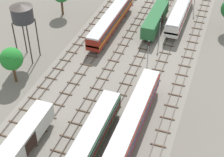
# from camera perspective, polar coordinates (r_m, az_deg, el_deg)

# --- Properties ---
(ground_plane) EXTENTS (480.00, 480.00, 0.00)m
(ground_plane) POSITION_cam_1_polar(r_m,az_deg,el_deg) (80.63, 5.47, 8.52)
(ground_plane) COLOR slate
(ballast_bed) EXTENTS (26.26, 176.00, 0.01)m
(ballast_bed) POSITION_cam_1_polar(r_m,az_deg,el_deg) (80.63, 5.47, 8.52)
(ballast_bed) COLOR gray
(ballast_bed) RESTS_ON ground
(track_far_left) EXTENTS (2.40, 126.00, 0.29)m
(track_far_left) POSITION_cam_1_polar(r_m,az_deg,el_deg) (84.35, -1.76, 10.21)
(track_far_left) COLOR #47382D
(track_far_left) RESTS_ON ground
(track_left) EXTENTS (2.40, 126.00, 0.29)m
(track_left) POSITION_cam_1_polar(r_m,az_deg,el_deg) (83.01, 1.15, 9.72)
(track_left) COLOR #47382D
(track_left) RESTS_ON ground
(track_centre_left) EXTENTS (2.40, 126.00, 0.29)m
(track_centre_left) POSITION_cam_1_polar(r_m,az_deg,el_deg) (81.89, 4.14, 9.20)
(track_centre_left) COLOR #47382D
(track_centre_left) RESTS_ON ground
(track_centre) EXTENTS (2.40, 126.00, 0.29)m
(track_centre) POSITION_cam_1_polar(r_m,az_deg,el_deg) (80.99, 7.19, 8.64)
(track_centre) COLOR #47382D
(track_centre) RESTS_ON ground
(track_centre_right) EXTENTS (2.40, 126.00, 0.29)m
(track_centre_right) POSITION_cam_1_polar(r_m,az_deg,el_deg) (80.33, 10.30, 8.04)
(track_centre_right) COLOR #47382D
(track_centre_right) RESTS_ON ground
(track_right) EXTENTS (2.40, 126.00, 0.29)m
(track_right) POSITION_cam_1_polar(r_m,az_deg,el_deg) (79.92, 13.43, 7.41)
(track_right) COLOR #47382D
(track_right) RESTS_ON ground
(freight_boxcar_left_nearest) EXTENTS (2.87, 14.00, 3.60)m
(freight_boxcar_left_nearest) POSITION_cam_1_polar(r_m,az_deg,el_deg) (51.48, -14.33, -9.74)
(freight_boxcar_left_nearest) COLOR white
(freight_boxcar_left_nearest) RESTS_ON ground
(passenger_coach_centre_near) EXTENTS (2.96, 22.00, 3.80)m
(passenger_coach_centre_near) POSITION_cam_1_polar(r_m,az_deg,el_deg) (48.86, -4.42, -11.32)
(passenger_coach_centre_near) COLOR #286638
(passenger_coach_centre_near) RESTS_ON ground
(passenger_coach_centre_right_mid) EXTENTS (2.96, 22.00, 3.80)m
(passenger_coach_centre_right_mid) POSITION_cam_1_polar(r_m,az_deg,el_deg) (52.63, 3.34, -6.68)
(passenger_coach_centre_right_mid) COLOR maroon
(passenger_coach_centre_right_mid) RESTS_ON ground
(passenger_coach_left_midfar) EXTENTS (2.96, 22.00, 3.80)m
(passenger_coach_left_midfar) POSITION_cam_1_polar(r_m,az_deg,el_deg) (77.41, -0.11, 9.57)
(passenger_coach_left_midfar) COLOR maroon
(passenger_coach_left_midfar) RESTS_ON ground
(freight_boxcar_centre_far) EXTENTS (2.87, 14.00, 3.60)m
(freight_boxcar_centre_far) POSITION_cam_1_polar(r_m,az_deg,el_deg) (78.38, 7.02, 9.52)
(freight_boxcar_centre_far) COLOR #286638
(freight_boxcar_centre_far) RESTS_ON ground
(diesel_railcar_centre_right_farther) EXTENTS (2.96, 20.50, 3.80)m
(diesel_railcar_centre_right_farther) POSITION_cam_1_polar(r_m,az_deg,el_deg) (82.46, 11.02, 10.73)
(diesel_railcar_centre_right_farther) COLOR white
(diesel_railcar_centre_right_farther) RESTS_ON ground
(water_tower) EXTENTS (4.18, 4.18, 11.50)m
(water_tower) POSITION_cam_1_polar(r_m,az_deg,el_deg) (66.47, -14.34, 10.12)
(water_tower) COLOR #2D2826
(water_tower) RESTS_ON ground
(signal_post_near) EXTENTS (0.28, 0.47, 5.92)m
(signal_post_near) POSITION_cam_1_polar(r_m,az_deg,el_deg) (72.84, 7.77, 8.23)
(signal_post_near) COLOR gray
(signal_post_near) RESTS_ON ground
(signal_post_mid) EXTENTS (0.28, 0.47, 5.87)m
(signal_post_mid) POSITION_cam_1_polar(r_m,az_deg,el_deg) (65.17, 5.88, 4.44)
(signal_post_mid) COLOR gray
(signal_post_mid) RESTS_ON ground
(lineside_tree_1) EXTENTS (4.02, 4.02, 6.93)m
(lineside_tree_1) POSITION_cam_1_polar(r_m,az_deg,el_deg) (63.09, -15.95, 3.05)
(lineside_tree_1) COLOR #4C331E
(lineside_tree_1) RESTS_ON ground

